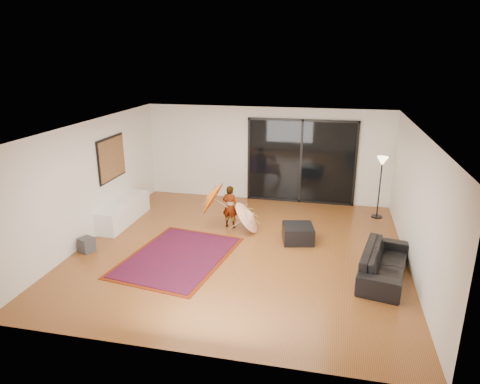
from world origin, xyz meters
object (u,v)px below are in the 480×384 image
(sofa, at_px, (384,263))
(ottoman, at_px, (298,233))
(child, at_px, (230,207))
(media_console, at_px, (124,212))

(sofa, distance_m, ottoman, 2.17)
(sofa, height_order, child, child)
(ottoman, bearing_deg, media_console, 176.74)
(media_console, bearing_deg, ottoman, -2.67)
(media_console, relative_size, child, 1.86)
(media_console, relative_size, sofa, 1.02)
(media_console, bearing_deg, child, 5.72)
(media_console, distance_m, sofa, 6.39)
(media_console, distance_m, ottoman, 4.45)
(sofa, xyz_separation_m, ottoman, (-1.76, 1.27, -0.09))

